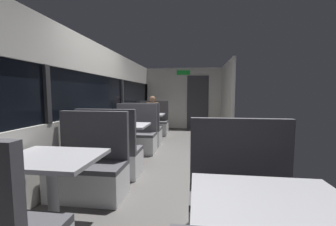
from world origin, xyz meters
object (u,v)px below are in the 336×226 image
dining_table_near_window (52,167)px  bench_front_aisle_facing_entry (242,205)px  seated_passenger (153,118)px  bench_mid_window_facing_entry (135,138)px  bench_far_window_facing_end (143,132)px  dining_table_mid_window (125,129)px  dining_table_front_aisle (271,217)px  bench_mid_window_facing_end (111,156)px  bench_far_window_facing_entry (153,124)px  dining_table_far_window (148,117)px  bench_near_window_facing_entry (89,171)px

dining_table_near_window → bench_front_aisle_facing_entry: bearing=3.2°
seated_passenger → bench_mid_window_facing_entry: bearing=-90.0°
dining_table_near_window → bench_far_window_facing_end: bearing=90.0°
dining_table_mid_window → bench_front_aisle_facing_entry: bearing=-48.1°
dining_table_front_aisle → bench_mid_window_facing_end: bearing=131.9°
bench_mid_window_facing_end → bench_far_window_facing_entry: bearing=90.0°
bench_front_aisle_facing_entry → dining_table_mid_window: bearing=131.9°
bench_mid_window_facing_entry → dining_table_mid_window: bearing=-90.0°
dining_table_far_window → bench_far_window_facing_end: 0.77m
bench_mid_window_facing_entry → dining_table_front_aisle: bench_mid_window_facing_entry is taller
bench_front_aisle_facing_entry → seated_passenger: size_ratio=0.87×
dining_table_near_window → bench_far_window_facing_entry: bearing=90.0°
bench_mid_window_facing_entry → bench_far_window_facing_entry: size_ratio=1.00×
dining_table_far_window → bench_far_window_facing_end: size_ratio=0.82×
bench_near_window_facing_entry → dining_table_mid_window: bearing=90.0°
dining_table_far_window → bench_front_aisle_facing_entry: bearing=-66.4°
dining_table_near_window → dining_table_front_aisle: same height
dining_table_front_aisle → bench_far_window_facing_entry: bearing=108.1°
dining_table_far_window → bench_far_window_facing_end: (0.00, -0.70, -0.31)m
bench_far_window_facing_entry → dining_table_front_aisle: size_ratio=1.22×
bench_far_window_facing_end → bench_front_aisle_facing_entry: size_ratio=1.00×
bench_mid_window_facing_entry → dining_table_front_aisle: bearing=-62.2°
dining_table_near_window → dining_table_mid_window: bearing=90.0°
dining_table_near_window → dining_table_far_window: (0.00, 4.19, 0.00)m
seated_passenger → bench_front_aisle_facing_entry: bearing=-69.2°
dining_table_mid_window → dining_table_front_aisle: 3.23m
dining_table_mid_window → dining_table_far_window: size_ratio=1.00×
dining_table_near_window → dining_table_far_window: same height
dining_table_mid_window → bench_front_aisle_facing_entry: (1.79, -1.99, -0.31)m
dining_table_near_window → bench_mid_window_facing_entry: bearing=90.0°
dining_table_near_window → dining_table_far_window: 4.19m
bench_front_aisle_facing_entry → bench_mid_window_facing_end: bearing=144.1°
dining_table_far_window → bench_front_aisle_facing_entry: bench_front_aisle_facing_entry is taller
dining_table_mid_window → bench_front_aisle_facing_entry: bench_front_aisle_facing_entry is taller
dining_table_mid_window → bench_far_window_facing_end: 1.43m
bench_mid_window_facing_end → bench_mid_window_facing_entry: same height
dining_table_mid_window → dining_table_far_window: 2.09m
bench_mid_window_facing_end → dining_table_front_aisle: 2.70m
dining_table_front_aisle → seated_passenger: (-1.79, 5.41, -0.10)m
bench_far_window_facing_entry → bench_front_aisle_facing_entry: same height
bench_mid_window_facing_end → dining_table_front_aisle: (1.79, -1.99, 0.31)m
dining_table_front_aisle → bench_mid_window_facing_entry: bearing=117.8°
dining_table_far_window → dining_table_front_aisle: bearing=-69.5°
bench_far_window_facing_entry → dining_table_front_aisle: 5.78m
bench_far_window_facing_entry → bench_near_window_facing_entry: bearing=-90.0°
bench_far_window_facing_end → dining_table_front_aisle: 4.47m
dining_table_far_window → bench_far_window_facing_end: bench_far_window_facing_end is taller
bench_near_window_facing_entry → dining_table_front_aisle: size_ratio=1.22×
bench_mid_window_facing_end → dining_table_front_aisle: bearing=-48.1°
bench_mid_window_facing_end → bench_far_window_facing_entry: 3.49m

